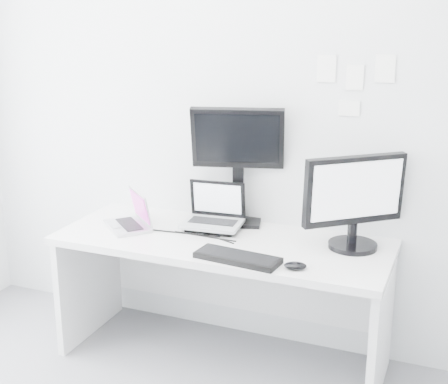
# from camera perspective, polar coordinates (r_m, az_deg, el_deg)

# --- Properties ---
(back_wall) EXTENTS (3.60, 0.00, 3.60)m
(back_wall) POSITION_cam_1_polar(r_m,az_deg,el_deg) (3.52, 1.97, 7.09)
(back_wall) COLOR silver
(back_wall) RESTS_ON ground
(desk) EXTENTS (1.80, 0.70, 0.73)m
(desk) POSITION_cam_1_polar(r_m,az_deg,el_deg) (3.50, -0.18, -9.91)
(desk) COLOR silver
(desk) RESTS_ON ground
(macbook) EXTENTS (0.36, 0.35, 0.22)m
(macbook) POSITION_cam_1_polar(r_m,az_deg,el_deg) (3.53, -8.92, -1.59)
(macbook) COLOR #BCBCC1
(macbook) RESTS_ON desk
(speaker) EXTENTS (0.10, 0.10, 0.16)m
(speaker) POSITION_cam_1_polar(r_m,az_deg,el_deg) (3.62, -0.04, -1.43)
(speaker) COLOR black
(speaker) RESTS_ON desk
(dell_laptop) EXTENTS (0.34, 0.28, 0.27)m
(dell_laptop) POSITION_cam_1_polar(r_m,az_deg,el_deg) (3.45, -1.10, -1.38)
(dell_laptop) COLOR #9EA1A5
(dell_laptop) RESTS_ON desk
(rear_monitor) EXTENTS (0.54, 0.31, 0.70)m
(rear_monitor) POSITION_cam_1_polar(r_m,az_deg,el_deg) (3.50, 1.27, 2.53)
(rear_monitor) COLOR black
(rear_monitor) RESTS_ON desk
(samsung_monitor) EXTENTS (0.58, 0.55, 0.51)m
(samsung_monitor) POSITION_cam_1_polar(r_m,az_deg,el_deg) (3.22, 11.93, -0.82)
(samsung_monitor) COLOR black
(samsung_monitor) RESTS_ON desk
(keyboard) EXTENTS (0.44, 0.20, 0.03)m
(keyboard) POSITION_cam_1_polar(r_m,az_deg,el_deg) (3.07, 1.26, -6.04)
(keyboard) COLOR black
(keyboard) RESTS_ON desk
(mouse) EXTENTS (0.12, 0.09, 0.04)m
(mouse) POSITION_cam_1_polar(r_m,az_deg,el_deg) (2.99, 6.55, -6.73)
(mouse) COLOR black
(mouse) RESTS_ON desk
(wall_note_0) EXTENTS (0.10, 0.00, 0.14)m
(wall_note_0) POSITION_cam_1_polar(r_m,az_deg,el_deg) (3.35, 9.37, 11.09)
(wall_note_0) COLOR white
(wall_note_0) RESTS_ON back_wall
(wall_note_1) EXTENTS (0.09, 0.00, 0.13)m
(wall_note_1) POSITION_cam_1_polar(r_m,az_deg,el_deg) (3.32, 11.89, 10.23)
(wall_note_1) COLOR white
(wall_note_1) RESTS_ON back_wall
(wall_note_2) EXTENTS (0.10, 0.00, 0.14)m
(wall_note_2) POSITION_cam_1_polar(r_m,az_deg,el_deg) (3.30, 14.55, 10.89)
(wall_note_2) COLOR white
(wall_note_2) RESTS_ON back_wall
(wall_note_3) EXTENTS (0.11, 0.00, 0.08)m
(wall_note_3) POSITION_cam_1_polar(r_m,az_deg,el_deg) (3.35, 11.40, 7.54)
(wall_note_3) COLOR white
(wall_note_3) RESTS_ON back_wall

